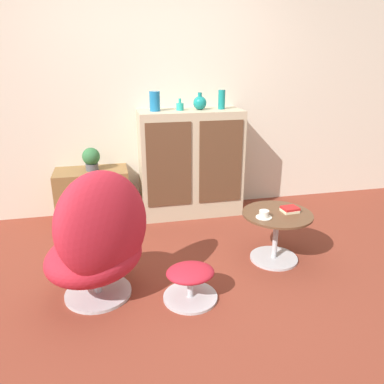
{
  "coord_description": "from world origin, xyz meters",
  "views": [
    {
      "loc": [
        -0.47,
        -2.35,
        1.64
      ],
      "look_at": [
        0.19,
        0.6,
        0.55
      ],
      "focal_mm": 35.0,
      "sensor_mm": 36.0,
      "label": 1
    }
  ],
  "objects": [
    {
      "name": "tv_console",
      "position": [
        -0.67,
        1.46,
        0.28
      ],
      "size": [
        0.74,
        0.41,
        0.55
      ],
      "color": "brown",
      "rests_on": "ground_plane"
    },
    {
      "name": "vase_inner_left",
      "position": [
        0.26,
        1.44,
        1.17
      ],
      "size": [
        0.08,
        0.08,
        0.12
      ],
      "color": "teal",
      "rests_on": "sideboard"
    },
    {
      "name": "ottoman",
      "position": [
        0.02,
        -0.12,
        0.16
      ],
      "size": [
        0.39,
        0.39,
        0.26
      ],
      "color": "#B7B7BC",
      "rests_on": "ground_plane"
    },
    {
      "name": "vase_rightmost",
      "position": [
        0.7,
        1.44,
        1.23
      ],
      "size": [
        0.07,
        0.07,
        0.19
      ],
      "color": "#147A75",
      "rests_on": "sideboard"
    },
    {
      "name": "coffee_table",
      "position": [
        0.84,
        0.26,
        0.27
      ],
      "size": [
        0.58,
        0.58,
        0.43
      ],
      "color": "#B7B7BC",
      "rests_on": "ground_plane"
    },
    {
      "name": "book_stack",
      "position": [
        0.95,
        0.27,
        0.45
      ],
      "size": [
        0.14,
        0.12,
        0.04
      ],
      "color": "beige",
      "rests_on": "coffee_table"
    },
    {
      "name": "vase_leftmost",
      "position": [
        0.01,
        1.44,
        1.23
      ],
      "size": [
        0.11,
        0.11,
        0.19
      ],
      "color": "#196699",
      "rests_on": "sideboard"
    },
    {
      "name": "sideboard",
      "position": [
        0.37,
        1.44,
        0.57
      ],
      "size": [
        1.08,
        0.45,
        1.13
      ],
      "color": "tan",
      "rests_on": "ground_plane"
    },
    {
      "name": "potted_plant",
      "position": [
        -0.66,
        1.46,
        0.68
      ],
      "size": [
        0.18,
        0.18,
        0.23
      ],
      "color": "#4C4C51",
      "rests_on": "tv_console"
    },
    {
      "name": "wall_back",
      "position": [
        0.0,
        1.7,
        1.3
      ],
      "size": [
        6.4,
        0.06,
        2.6
      ],
      "color": "beige",
      "rests_on": "ground_plane"
    },
    {
      "name": "teacup",
      "position": [
        0.7,
        0.2,
        0.46
      ],
      "size": [
        0.13,
        0.13,
        0.06
      ],
      "color": "silver",
      "rests_on": "coffee_table"
    },
    {
      "name": "vase_inner_right",
      "position": [
        0.47,
        1.44,
        1.2
      ],
      "size": [
        0.14,
        0.14,
        0.17
      ],
      "color": "#147A75",
      "rests_on": "sideboard"
    },
    {
      "name": "egg_chair",
      "position": [
        -0.59,
        0.02,
        0.46
      ],
      "size": [
        0.97,
        0.96,
        0.98
      ],
      "color": "#B7B7BC",
      "rests_on": "ground_plane"
    },
    {
      "name": "ground_plane",
      "position": [
        0.0,
        0.0,
        0.0
      ],
      "size": [
        12.0,
        12.0,
        0.0
      ],
      "primitive_type": "plane",
      "color": "brown"
    }
  ]
}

